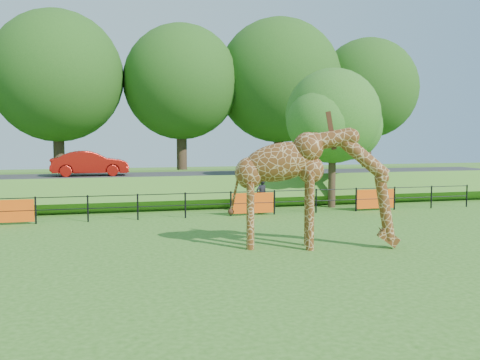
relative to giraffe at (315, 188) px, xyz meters
The scene contains 9 objects.
ground 3.62m from the giraffe, 162.40° to the right, with size 90.00×90.00×0.00m, color #316519.
giraffe is the anchor object (origin of this frame).
perimeter_fence 7.77m from the giraffe, 112.60° to the left, with size 28.07×0.10×1.10m, color black, non-canonical shape.
embankment 14.91m from the giraffe, 101.41° to the left, with size 40.00×9.00×1.30m, color #316519.
road 13.40m from the giraffe, 102.68° to the left, with size 40.00×5.00×0.12m, color #2A2A2C.
car_red 15.17m from the giraffe, 117.11° to the left, with size 1.37×3.93×1.29m, color #A9140C.
visitor 7.75m from the giraffe, 85.22° to the left, with size 0.58×0.38×1.60m, color black.
tree_east 10.15m from the giraffe, 61.85° to the left, with size 5.40×4.71×6.76m.
bg_tree_line 21.75m from the giraffe, 92.85° to the left, with size 37.30×8.80×11.82m.
Camera 1 is at (-3.54, -14.43, 3.51)m, focal length 40.00 mm.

